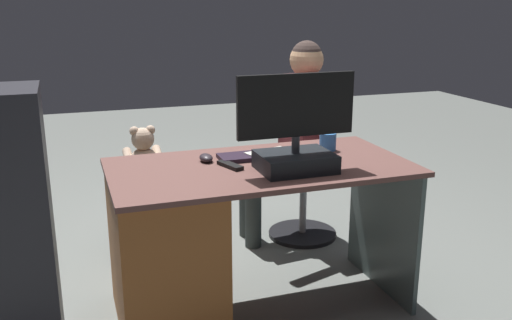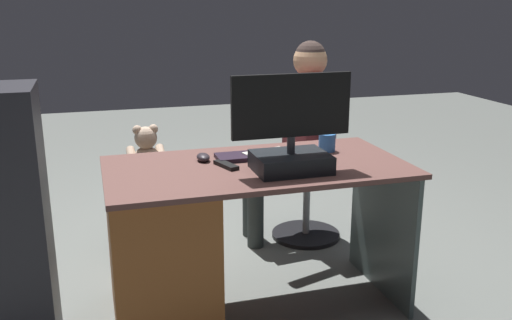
# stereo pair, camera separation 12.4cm
# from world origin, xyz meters

# --- Properties ---
(ground_plane) EXTENTS (10.00, 10.00, 0.00)m
(ground_plane) POSITION_xyz_m (0.00, 0.00, 0.00)
(ground_plane) COLOR slate
(desk) EXTENTS (1.37, 0.72, 0.72)m
(desk) POSITION_xyz_m (0.36, 0.42, 0.38)
(desk) COLOR brown
(desk) RESTS_ON ground_plane
(monitor) EXTENTS (0.53, 0.25, 0.43)m
(monitor) POSITION_xyz_m (-0.12, 0.55, 0.86)
(monitor) COLOR black
(monitor) RESTS_ON desk
(keyboard) EXTENTS (0.42, 0.14, 0.02)m
(keyboard) POSITION_xyz_m (-0.05, 0.30, 0.73)
(keyboard) COLOR black
(keyboard) RESTS_ON desk
(computer_mouse) EXTENTS (0.06, 0.10, 0.04)m
(computer_mouse) POSITION_xyz_m (0.22, 0.29, 0.74)
(computer_mouse) COLOR #2A2329
(computer_mouse) RESTS_ON desk
(cup) EXTENTS (0.08, 0.08, 0.09)m
(cup) POSITION_xyz_m (-0.40, 0.29, 0.77)
(cup) COLOR #3372BF
(cup) RESTS_ON desk
(tv_remote) EXTENTS (0.09, 0.16, 0.02)m
(tv_remote) POSITION_xyz_m (0.14, 0.42, 0.73)
(tv_remote) COLOR black
(tv_remote) RESTS_ON desk
(notebook_binder) EXTENTS (0.30, 0.35, 0.02)m
(notebook_binder) POSITION_xyz_m (-0.11, 0.39, 0.73)
(notebook_binder) COLOR beige
(notebook_binder) RESTS_ON desk
(office_chair_teddy) EXTENTS (0.43, 0.43, 0.46)m
(office_chair_teddy) POSITION_xyz_m (0.42, -0.40, 0.27)
(office_chair_teddy) COLOR black
(office_chair_teddy) RESTS_ON ground_plane
(teddy_bear) EXTENTS (0.22, 0.22, 0.31)m
(teddy_bear) POSITION_xyz_m (0.42, -0.41, 0.59)
(teddy_bear) COLOR #C9AA90
(teddy_bear) RESTS_ON office_chair_teddy
(visitor_chair) EXTENTS (0.43, 0.43, 0.46)m
(visitor_chair) POSITION_xyz_m (-0.54, -0.30, 0.27)
(visitor_chair) COLOR black
(visitor_chair) RESTS_ON ground_plane
(person) EXTENTS (0.51, 0.51, 1.22)m
(person) POSITION_xyz_m (-0.47, -0.31, 0.72)
(person) COLOR brown
(person) RESTS_ON ground_plane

